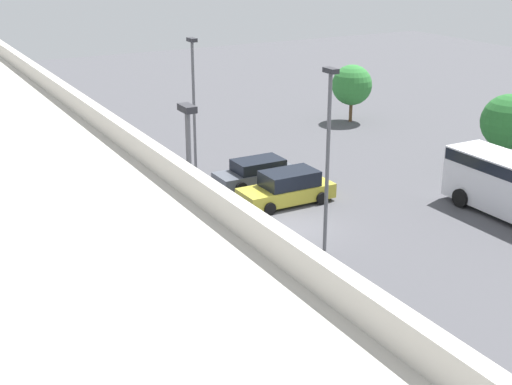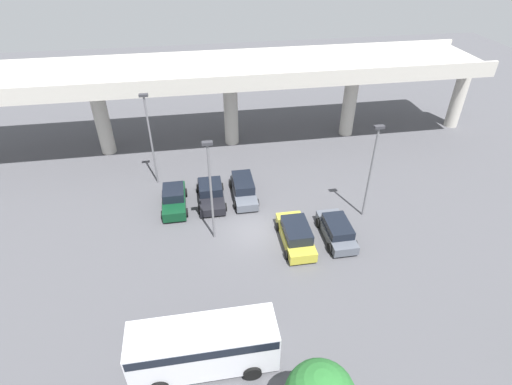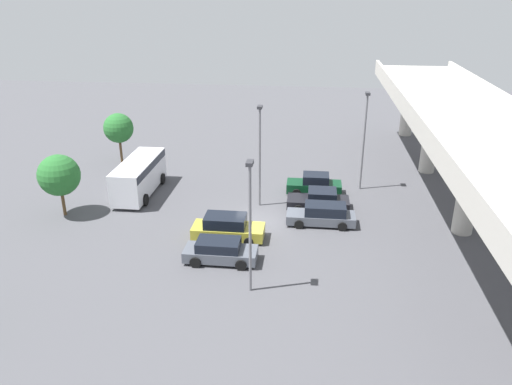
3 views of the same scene
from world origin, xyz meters
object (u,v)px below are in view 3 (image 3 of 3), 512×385
(parked_car_3, at_px, (227,228))
(lamp_post_near_aisle, at_px, (364,134))
(shuttle_bus, at_px, (139,174))
(tree_front_centre, at_px, (59,175))
(lamp_post_mid_lot, at_px, (250,218))
(parked_car_0, at_px, (314,185))
(lamp_post_by_overpass, at_px, (260,149))
(parked_car_4, at_px, (220,251))
(tree_front_left, at_px, (118,128))
(parked_car_1, at_px, (319,200))
(parked_car_2, at_px, (322,215))

(parked_car_3, height_order, lamp_post_near_aisle, lamp_post_near_aisle)
(shuttle_bus, bearing_deg, lamp_post_near_aisle, 99.72)
(tree_front_centre, bearing_deg, lamp_post_mid_lot, 61.02)
(parked_car_0, bearing_deg, lamp_post_by_overpass, 34.13)
(parked_car_0, relative_size, parked_car_3, 0.92)
(parked_car_4, bearing_deg, lamp_post_near_aisle, 53.93)
(lamp_post_mid_lot, bearing_deg, tree_front_left, -143.51)
(tree_front_centre, bearing_deg, lamp_post_near_aisle, 109.19)
(lamp_post_near_aisle, bearing_deg, parked_car_1, -37.70)
(parked_car_0, height_order, tree_front_left, tree_front_left)
(parked_car_3, xyz_separation_m, parked_car_4, (3.08, 0.05, -0.07))
(lamp_post_near_aisle, distance_m, lamp_post_by_overpass, 9.17)
(lamp_post_by_overpass, bearing_deg, lamp_post_mid_lot, 3.63)
(parked_car_4, relative_size, tree_front_centre, 0.96)
(lamp_post_mid_lot, xyz_separation_m, lamp_post_by_overpass, (-11.76, -0.75, 0.09))
(lamp_post_near_aisle, height_order, tree_front_left, lamp_post_near_aisle)
(tree_front_centre, bearing_deg, lamp_post_by_overpass, 103.46)
(shuttle_bus, xyz_separation_m, lamp_post_by_overpass, (1.26, 10.03, 2.94))
(parked_car_3, xyz_separation_m, tree_front_centre, (-2.29, -12.72, 2.38))
(lamp_post_by_overpass, xyz_separation_m, tree_front_left, (-8.75, -14.42, -1.25))
(lamp_post_near_aisle, bearing_deg, lamp_post_by_overpass, -61.58)
(parked_car_3, relative_size, lamp_post_near_aisle, 0.59)
(lamp_post_by_overpass, height_order, tree_front_centre, lamp_post_by_overpass)
(shuttle_bus, height_order, lamp_post_near_aisle, lamp_post_near_aisle)
(lamp_post_near_aisle, bearing_deg, lamp_post_mid_lot, -24.41)
(parked_car_1, height_order, lamp_post_by_overpass, lamp_post_by_overpass)
(parked_car_3, relative_size, parked_car_4, 1.07)
(lamp_post_mid_lot, height_order, tree_front_left, lamp_post_mid_lot)
(parked_car_1, xyz_separation_m, lamp_post_by_overpass, (-0.10, -4.62, 3.92))
(tree_front_centre, bearing_deg, parked_car_2, 91.75)
(parked_car_3, height_order, lamp_post_by_overpass, lamp_post_by_overpass)
(parked_car_1, bearing_deg, lamp_post_near_aisle, -127.70)
(parked_car_2, relative_size, lamp_post_near_aisle, 0.60)
(lamp_post_near_aisle, distance_m, tree_front_centre, 23.73)
(parked_car_2, bearing_deg, parked_car_4, 43.17)
(lamp_post_mid_lot, bearing_deg, parked_car_4, -142.56)
(lamp_post_by_overpass, xyz_separation_m, tree_front_centre, (3.42, -14.30, -1.46))
(parked_car_3, distance_m, parked_car_4, 3.08)
(parked_car_2, distance_m, tree_front_left, 22.62)
(lamp_post_by_overpass, height_order, tree_front_left, lamp_post_by_overpass)
(parked_car_4, distance_m, lamp_post_near_aisle, 16.77)
(parked_car_3, bearing_deg, parked_car_0, 55.93)
(parked_car_4, relative_size, lamp_post_near_aisle, 0.55)
(parked_car_4, height_order, shuttle_bus, shuttle_bus)
(parked_car_1, distance_m, lamp_post_near_aisle, 6.95)
(parked_car_0, distance_m, lamp_post_by_overpass, 6.40)
(parked_car_2, height_order, lamp_post_near_aisle, lamp_post_near_aisle)
(lamp_post_mid_lot, bearing_deg, shuttle_bus, -140.37)
(parked_car_1, xyz_separation_m, shuttle_bus, (-1.36, -14.65, 0.99))
(shuttle_bus, relative_size, lamp_post_by_overpass, 0.95)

